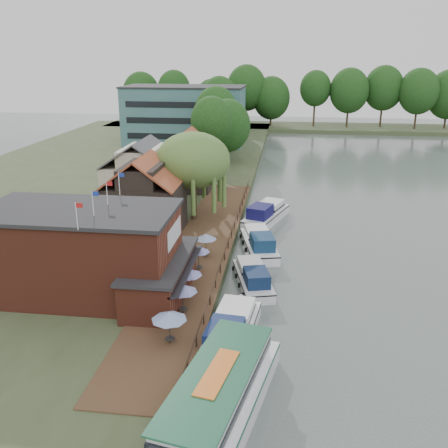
{
  "coord_description": "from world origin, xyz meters",
  "views": [
    {
      "loc": [
        0.29,
        -36.62,
        19.92
      ],
      "look_at": [
        -6.0,
        12.0,
        3.0
      ],
      "focal_mm": 40.0,
      "sensor_mm": 36.0,
      "label": 1
    }
  ],
  "objects_px": {
    "cottage_b": "(143,173)",
    "umbrella_3": "(199,258)",
    "cruiser_1": "(253,275)",
    "willow": "(193,177)",
    "hotel_block": "(185,115)",
    "umbrella_0": "(170,328)",
    "swan": "(233,370)",
    "cruiser_2": "(259,240)",
    "umbrella_1": "(183,299)",
    "cruiser_3": "(266,212)",
    "umbrella_2": "(188,282)",
    "pub": "(105,253)",
    "cottage_c": "(188,160)",
    "cottage_a": "(144,195)",
    "tour_boat": "(213,405)",
    "cruiser_0": "(231,327)",
    "umbrella_4": "(206,245)"
  },
  "relations": [
    {
      "from": "pub",
      "to": "cruiser_0",
      "type": "distance_m",
      "value": 12.14
    },
    {
      "from": "umbrella_2",
      "to": "cruiser_3",
      "type": "relative_size",
      "value": 0.23
    },
    {
      "from": "umbrella_3",
      "to": "swan",
      "type": "distance_m",
      "value": 14.25
    },
    {
      "from": "umbrella_2",
      "to": "swan",
      "type": "height_order",
      "value": "umbrella_2"
    },
    {
      "from": "pub",
      "to": "cottage_b",
      "type": "distance_m",
      "value": 25.33
    },
    {
      "from": "umbrella_2",
      "to": "umbrella_4",
      "type": "bearing_deg",
      "value": 89.09
    },
    {
      "from": "cottage_b",
      "to": "willow",
      "type": "xyz_separation_m",
      "value": [
        7.5,
        -5.0,
        0.96
      ]
    },
    {
      "from": "pub",
      "to": "willow",
      "type": "relative_size",
      "value": 1.92
    },
    {
      "from": "umbrella_0",
      "to": "umbrella_3",
      "type": "xyz_separation_m",
      "value": [
        -0.15,
        12.07,
        0.0
      ]
    },
    {
      "from": "pub",
      "to": "cruiser_2",
      "type": "distance_m",
      "value": 18.11
    },
    {
      "from": "cruiser_0",
      "to": "cruiser_3",
      "type": "distance_m",
      "value": 27.84
    },
    {
      "from": "cruiser_0",
      "to": "cruiser_2",
      "type": "relative_size",
      "value": 1.05
    },
    {
      "from": "cottage_b",
      "to": "cruiser_1",
      "type": "distance_m",
      "value": 25.68
    },
    {
      "from": "cruiser_1",
      "to": "cruiser_3",
      "type": "distance_m",
      "value": 18.25
    },
    {
      "from": "umbrella_0",
      "to": "umbrella_4",
      "type": "distance_m",
      "value": 15.33
    },
    {
      "from": "cruiser_2",
      "to": "umbrella_1",
      "type": "bearing_deg",
      "value": -119.83
    },
    {
      "from": "umbrella_1",
      "to": "cruiser_1",
      "type": "bearing_deg",
      "value": 58.28
    },
    {
      "from": "umbrella_3",
      "to": "cruiser_1",
      "type": "height_order",
      "value": "umbrella_3"
    },
    {
      "from": "cottage_c",
      "to": "umbrella_3",
      "type": "relative_size",
      "value": 3.58
    },
    {
      "from": "willow",
      "to": "umbrella_2",
      "type": "xyz_separation_m",
      "value": [
        3.2,
        -19.66,
        -3.93
      ]
    },
    {
      "from": "tour_boat",
      "to": "pub",
      "type": "bearing_deg",
      "value": 140.16
    },
    {
      "from": "pub",
      "to": "umbrella_2",
      "type": "height_order",
      "value": "pub"
    },
    {
      "from": "umbrella_0",
      "to": "umbrella_1",
      "type": "distance_m",
      "value": 4.17
    },
    {
      "from": "hotel_block",
      "to": "cottage_a",
      "type": "xyz_separation_m",
      "value": [
        7.0,
        -56.0,
        -1.9
      ]
    },
    {
      "from": "umbrella_2",
      "to": "cruiser_3",
      "type": "xyz_separation_m",
      "value": [
        5.21,
        22.97,
        -1.01
      ]
    },
    {
      "from": "cottage_c",
      "to": "tour_boat",
      "type": "relative_size",
      "value": 0.56
    },
    {
      "from": "hotel_block",
      "to": "swan",
      "type": "xyz_separation_m",
      "value": [
        19.31,
        -79.04,
        -6.93
      ]
    },
    {
      "from": "cottage_c",
      "to": "hotel_block",
      "type": "bearing_deg",
      "value": 102.2
    },
    {
      "from": "cottage_c",
      "to": "cruiser_3",
      "type": "relative_size",
      "value": 0.81
    },
    {
      "from": "umbrella_4",
      "to": "cruiser_1",
      "type": "bearing_deg",
      "value": -35.86
    },
    {
      "from": "cottage_b",
      "to": "umbrella_4",
      "type": "relative_size",
      "value": 4.04
    },
    {
      "from": "umbrella_1",
      "to": "cruiser_1",
      "type": "distance_m",
      "value": 9.11
    },
    {
      "from": "cottage_c",
      "to": "cruiser_1",
      "type": "distance_m",
      "value": 31.47
    },
    {
      "from": "umbrella_0",
      "to": "umbrella_3",
      "type": "bearing_deg",
      "value": 90.72
    },
    {
      "from": "cottage_b",
      "to": "willow",
      "type": "bearing_deg",
      "value": -33.69
    },
    {
      "from": "umbrella_4",
      "to": "willow",
      "type": "bearing_deg",
      "value": 106.19
    },
    {
      "from": "umbrella_1",
      "to": "cruiser_1",
      "type": "height_order",
      "value": "umbrella_1"
    },
    {
      "from": "cottage_b",
      "to": "cottage_a",
      "type": "bearing_deg",
      "value": -73.3
    },
    {
      "from": "umbrella_0",
      "to": "umbrella_2",
      "type": "bearing_deg",
      "value": 91.21
    },
    {
      "from": "cottage_c",
      "to": "cruiser_0",
      "type": "height_order",
      "value": "cottage_c"
    },
    {
      "from": "umbrella_2",
      "to": "cruiser_0",
      "type": "bearing_deg",
      "value": -50.04
    },
    {
      "from": "cottage_b",
      "to": "umbrella_3",
      "type": "bearing_deg",
      "value": -61.53
    },
    {
      "from": "cottage_b",
      "to": "umbrella_0",
      "type": "height_order",
      "value": "cottage_b"
    },
    {
      "from": "swan",
      "to": "cruiser_3",
      "type": "bearing_deg",
      "value": 88.91
    },
    {
      "from": "cruiser_1",
      "to": "willow",
      "type": "bearing_deg",
      "value": 103.86
    },
    {
      "from": "cruiser_1",
      "to": "cruiser_3",
      "type": "height_order",
      "value": "cruiser_3"
    },
    {
      "from": "umbrella_0",
      "to": "umbrella_2",
      "type": "height_order",
      "value": "same"
    },
    {
      "from": "umbrella_3",
      "to": "cruiser_3",
      "type": "distance_m",
      "value": 18.8
    },
    {
      "from": "hotel_block",
      "to": "umbrella_0",
      "type": "distance_m",
      "value": 79.34
    },
    {
      "from": "umbrella_0",
      "to": "umbrella_3",
      "type": "height_order",
      "value": "same"
    }
  ]
}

